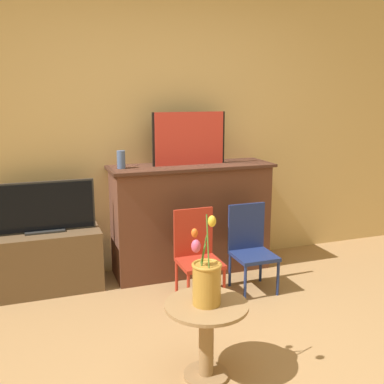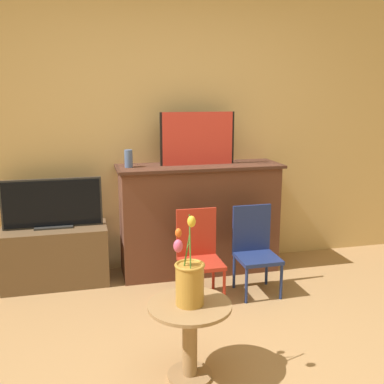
% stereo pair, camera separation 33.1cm
% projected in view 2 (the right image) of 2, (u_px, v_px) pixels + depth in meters
% --- Properties ---
extents(wall_back, '(8.00, 0.06, 2.70)m').
position_uv_depth(wall_back, '(161.00, 123.00, 4.08)').
color(wall_back, tan).
rests_on(wall_back, ground).
extents(fireplace_mantel, '(1.47, 0.47, 0.99)m').
position_uv_depth(fireplace_mantel, '(199.00, 217.00, 4.10)').
color(fireplace_mantel, brown).
rests_on(fireplace_mantel, ground).
extents(painting, '(0.67, 0.03, 0.46)m').
position_uv_depth(painting, '(198.00, 139.00, 3.94)').
color(painting, black).
rests_on(painting, fireplace_mantel).
extents(mantel_candle, '(0.07, 0.07, 0.15)m').
position_uv_depth(mantel_candle, '(129.00, 159.00, 3.83)').
color(mantel_candle, '#4C6699').
rests_on(mantel_candle, fireplace_mantel).
extents(tv_stand, '(0.87, 0.41, 0.50)m').
position_uv_depth(tv_stand, '(56.00, 256.00, 3.85)').
color(tv_stand, brown).
rests_on(tv_stand, ground).
extents(tv_monitor, '(0.82, 0.12, 0.42)m').
position_uv_depth(tv_monitor, '(52.00, 204.00, 3.76)').
color(tv_monitor, '#2D2D2D').
rests_on(tv_monitor, tv_stand).
extents(chair_red, '(0.33, 0.33, 0.71)m').
position_uv_depth(chair_red, '(199.00, 251.00, 3.57)').
color(chair_red, '#B22D1E').
rests_on(chair_red, ground).
extents(chair_blue, '(0.33, 0.33, 0.71)m').
position_uv_depth(chair_blue, '(255.00, 246.00, 3.69)').
color(chair_blue, navy).
rests_on(chair_blue, ground).
extents(side_table, '(0.48, 0.48, 0.46)m').
position_uv_depth(side_table, '(190.00, 329.00, 2.55)').
color(side_table, '#99754C').
rests_on(side_table, ground).
extents(vase_tulips, '(0.18, 0.21, 0.54)m').
position_uv_depth(vase_tulips, '(189.00, 280.00, 2.48)').
color(vase_tulips, '#B78433').
rests_on(vase_tulips, side_table).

